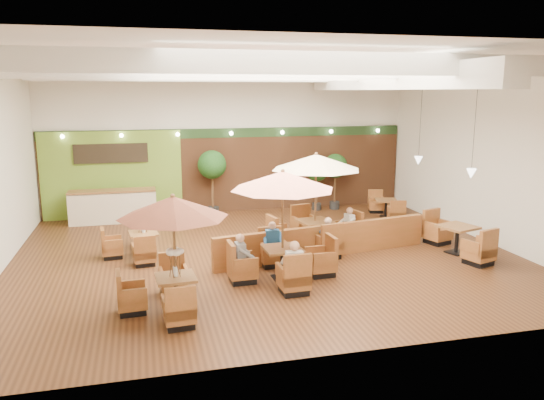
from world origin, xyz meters
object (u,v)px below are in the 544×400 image
object	(u,v)px
service_counter	(113,206)
table_5	(386,209)
diner_4	(348,222)
diner_2	(242,253)
table_3	(136,241)
diner_3	(327,233)
topiary_2	(335,168)
diner_1	(273,239)
topiary_1	(317,172)
table_4	(457,240)
topiary_0	(212,167)
table_0	(171,227)
booth_divider	(325,241)
diner_0	(294,262)
table_2	(316,184)
table_1	(283,205)

from	to	relation	value
service_counter	table_5	size ratio (longest dim) A/B	1.25
diner_4	diner_2	bearing A→B (deg)	115.71
table_3	diner_3	world-z (taller)	table_3
topiary_2	diner_1	bearing A→B (deg)	-123.29
topiary_1	diner_2	size ratio (longest dim) A/B	2.63
table_4	topiary_0	world-z (taller)	topiary_0
table_4	topiary_2	distance (m)	6.70
diner_1	diner_2	distance (m)	1.44
table_0	topiary_2	world-z (taller)	table_0
table_0	diner_3	xyz separation A→B (m)	(4.41, 2.59, -1.08)
service_counter	diner_1	bearing A→B (deg)	-54.26
table_0	diner_3	bearing A→B (deg)	26.51
service_counter	booth_divider	xyz separation A→B (m)	(5.98, -5.64, -0.12)
diner_0	topiary_1	bearing A→B (deg)	71.43
table_0	table_3	size ratio (longest dim) A/B	1.07
booth_divider	diner_4	xyz separation A→B (m)	(1.07, 0.95, 0.27)
diner_4	topiary_2	bearing A→B (deg)	-22.94
diner_1	table_3	bearing A→B (deg)	-19.09
booth_divider	diner_3	world-z (taller)	diner_3
topiary_0	diner_4	world-z (taller)	topiary_0
diner_0	diner_1	world-z (taller)	diner_0
table_4	topiary_2	size ratio (longest dim) A/B	1.33
table_3	topiary_1	size ratio (longest dim) A/B	1.17
topiary_1	diner_2	xyz separation A→B (m)	(-4.37, -7.27, -0.75)
diner_2	diner_3	size ratio (longest dim) A/B	1.06
booth_divider	diner_3	xyz separation A→B (m)	(0.02, -0.10, 0.27)
topiary_1	table_2	bearing A→B (deg)	-109.24
table_3	diner_3	xyz separation A→B (m)	(5.21, -1.45, 0.29)
table_1	topiary_1	xyz separation A→B (m)	(3.35, 7.27, -0.38)
topiary_2	topiary_1	bearing A→B (deg)	180.00
table_0	table_2	world-z (taller)	table_2
service_counter	table_1	size ratio (longest dim) A/B	1.08
service_counter	topiary_2	distance (m)	8.53
topiary_1	topiary_0	bearing A→B (deg)	-180.00
diner_3	diner_1	bearing A→B (deg)	177.87
diner_4	topiary_1	bearing A→B (deg)	-14.53
table_1	table_5	distance (m)	7.85
table_5	topiary_2	size ratio (longest dim) A/B	1.09
table_1	diner_4	xyz separation A→B (m)	(2.70, 2.38, -1.15)
booth_divider	diner_0	size ratio (longest dim) A/B	8.21
table_3	topiary_0	world-z (taller)	topiary_0
diner_3	diner_4	bearing A→B (deg)	32.28
table_4	diner_0	bearing A→B (deg)	-178.52
table_0	table_1	size ratio (longest dim) A/B	0.91
diner_1	diner_4	size ratio (longest dim) A/B	1.04
table_3	table_4	bearing A→B (deg)	-18.38
booth_divider	table_1	world-z (taller)	table_1
topiary_0	diner_3	xyz separation A→B (m)	(2.41, -5.94, -1.11)
table_0	diner_0	distance (m)	2.97
table_1	diner_2	size ratio (longest dim) A/B	3.62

